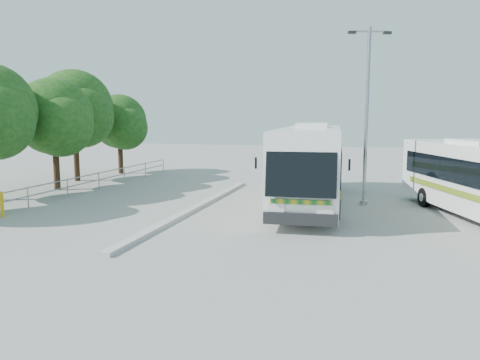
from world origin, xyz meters
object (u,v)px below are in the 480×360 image
(tree_far_e, at_px, (120,122))
(bollard, at_px, (2,204))
(tree_far_d, at_px, (75,108))
(tree_far_c, at_px, (55,117))
(lamppost, at_px, (367,109))
(coach_main, at_px, (311,162))

(tree_far_e, bearing_deg, bollard, -79.00)
(tree_far_d, bearing_deg, tree_far_e, 81.37)
(tree_far_c, distance_m, tree_far_d, 3.93)
(tree_far_c, relative_size, bollard, 5.91)
(tree_far_d, relative_size, lamppost, 0.87)
(tree_far_d, bearing_deg, lamppost, -11.33)
(tree_far_c, xyz_separation_m, tree_far_d, (-1.19, 3.70, 0.56))
(tree_far_c, distance_m, tree_far_e, 8.22)
(coach_main, xyz_separation_m, lamppost, (2.59, 0.24, 2.60))
(tree_far_c, bearing_deg, bollard, -70.84)
(coach_main, distance_m, lamppost, 3.67)
(tree_far_c, height_order, tree_far_d, tree_far_d)
(tree_far_d, distance_m, lamppost, 18.89)
(tree_far_d, relative_size, bollard, 6.68)
(tree_far_e, distance_m, bollard, 15.94)
(bollard, bearing_deg, tree_far_e, 101.00)
(tree_far_e, xyz_separation_m, bollard, (2.97, -15.30, -3.34))
(tree_far_c, height_order, lamppost, lamppost)
(coach_main, distance_m, bollard, 14.14)
(tree_far_d, xyz_separation_m, bollard, (3.66, -10.80, -4.27))
(tree_far_c, height_order, coach_main, tree_far_c)
(tree_far_d, height_order, tree_far_e, tree_far_d)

